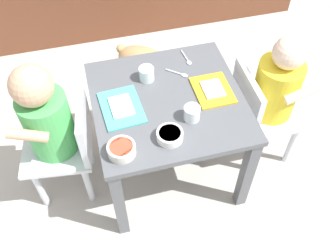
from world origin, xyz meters
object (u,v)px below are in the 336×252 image
at_px(water_cup_right, 192,114).
at_px(veggie_bowl_near, 122,149).
at_px(food_tray_right, 213,90).
at_px(water_cup_left, 147,75).
at_px(seated_child_left, 50,121).
at_px(seated_child_right, 274,89).
at_px(dog, 152,66).
at_px(spoon_by_left_tray, 179,73).
at_px(cereal_bowl_left_side, 170,135).
at_px(food_tray_left, 121,107).
at_px(spoon_by_right_tray, 187,59).
at_px(dining_table, 168,113).

xyz_separation_m(water_cup_right, veggie_bowl_near, (-0.28, -0.09, -0.00)).
relative_size(food_tray_right, water_cup_left, 2.92).
bearing_deg(seated_child_left, seated_child_right, -2.45).
height_order(dog, water_cup_left, water_cup_left).
xyz_separation_m(dog, spoon_by_left_tray, (0.03, -0.39, 0.28)).
relative_size(seated_child_left, cereal_bowl_left_side, 7.38).
height_order(dog, spoon_by_left_tray, spoon_by_left_tray).
relative_size(dog, water_cup_right, 6.49).
bearing_deg(dog, spoon_by_left_tray, -85.41).
xyz_separation_m(dog, water_cup_left, (-0.10, -0.39, 0.31)).
relative_size(water_cup_left, cereal_bowl_left_side, 0.64).
distance_m(seated_child_left, water_cup_left, 0.42).
bearing_deg(water_cup_right, food_tray_left, 154.69).
relative_size(dog, spoon_by_right_tray, 4.00).
height_order(food_tray_left, cereal_bowl_left_side, cereal_bowl_left_side).
relative_size(dog, food_tray_left, 1.88).
height_order(seated_child_left, veggie_bowl_near, seated_child_left).
height_order(dining_table, spoon_by_right_tray, spoon_by_right_tray).
distance_m(dining_table, spoon_by_left_tray, 0.17).
bearing_deg(spoon_by_left_tray, food_tray_left, -154.14).
relative_size(water_cup_left, veggie_bowl_near, 0.62).
bearing_deg(spoon_by_right_tray, water_cup_left, -158.58).
height_order(veggie_bowl_near, spoon_by_right_tray, veggie_bowl_near).
xyz_separation_m(food_tray_left, spoon_by_left_tray, (0.26, 0.13, -0.00)).
xyz_separation_m(food_tray_right, water_cup_right, (-0.12, -0.11, 0.02)).
relative_size(seated_child_left, water_cup_right, 11.41).
distance_m(seated_child_right, veggie_bowl_near, 0.70).
distance_m(seated_child_right, spoon_by_left_tray, 0.40).
bearing_deg(food_tray_left, spoon_by_right_tray, 32.94).
height_order(water_cup_left, veggie_bowl_near, water_cup_left).
bearing_deg(cereal_bowl_left_side, spoon_by_left_tray, 68.65).
bearing_deg(veggie_bowl_near, water_cup_left, 64.23).
bearing_deg(spoon_by_left_tray, seated_child_right, -20.27).
relative_size(dining_table, water_cup_right, 9.50).
bearing_deg(spoon_by_left_tray, veggie_bowl_near, -131.77).
relative_size(seated_child_right, veggie_bowl_near, 6.77).
height_order(food_tray_left, spoon_by_right_tray, food_tray_left).
bearing_deg(seated_child_right, food_tray_right, 177.80).
distance_m(water_cup_right, spoon_by_left_tray, 0.24).
xyz_separation_m(food_tray_left, food_tray_right, (0.36, -0.00, 0.00)).
height_order(dog, spoon_by_right_tray, spoon_by_right_tray).
height_order(cereal_bowl_left_side, spoon_by_left_tray, cereal_bowl_left_side).
bearing_deg(dog, water_cup_right, -88.95).
distance_m(dining_table, veggie_bowl_near, 0.32).
xyz_separation_m(food_tray_right, water_cup_left, (-0.24, 0.13, 0.02)).
xyz_separation_m(seated_child_left, seated_child_right, (0.91, -0.04, -0.02)).
distance_m(dog, food_tray_right, 0.61).
relative_size(seated_child_left, seated_child_right, 1.05).
distance_m(food_tray_right, spoon_by_left_tray, 0.16).
bearing_deg(food_tray_right, spoon_by_left_tray, 128.66).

